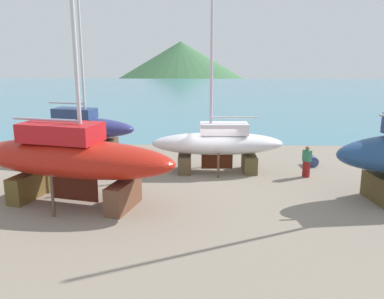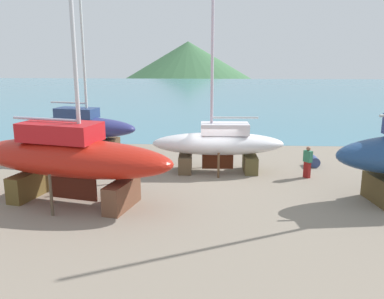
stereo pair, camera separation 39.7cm
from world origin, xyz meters
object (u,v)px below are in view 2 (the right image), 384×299
object	(u,v)px
sailboat_small_center	(71,157)
worker	(308,162)
sailboat_mid_port	(218,143)
barrel_rust_far	(314,161)
sailboat_far_slipway	(82,128)

from	to	relation	value
sailboat_small_center	worker	xyz separation A→B (m)	(11.05, 4.21, -1.19)
sailboat_mid_port	barrel_rust_far	distance (m)	5.86
sailboat_far_slipway	worker	size ratio (longest dim) A/B	7.00
sailboat_far_slipway	sailboat_small_center	size ratio (longest dim) A/B	0.83
barrel_rust_far	sailboat_mid_port	bearing A→B (deg)	-166.04
sailboat_mid_port	sailboat_far_slipway	size ratio (longest dim) A/B	0.93
sailboat_small_center	barrel_rust_far	bearing A→B (deg)	42.46
sailboat_far_slipway	sailboat_small_center	bearing A→B (deg)	-63.00
sailboat_mid_port	sailboat_small_center	xyz separation A→B (m)	(-6.39, -5.13, 0.47)
worker	barrel_rust_far	xyz separation A→B (m)	(0.89, 2.29, -0.58)
sailboat_mid_port	sailboat_small_center	world-z (taller)	sailboat_small_center
worker	barrel_rust_far	world-z (taller)	worker
sailboat_mid_port	worker	size ratio (longest dim) A/B	6.49
sailboat_mid_port	barrel_rust_far	size ratio (longest dim) A/B	12.97
worker	barrel_rust_far	size ratio (longest dim) A/B	2.00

